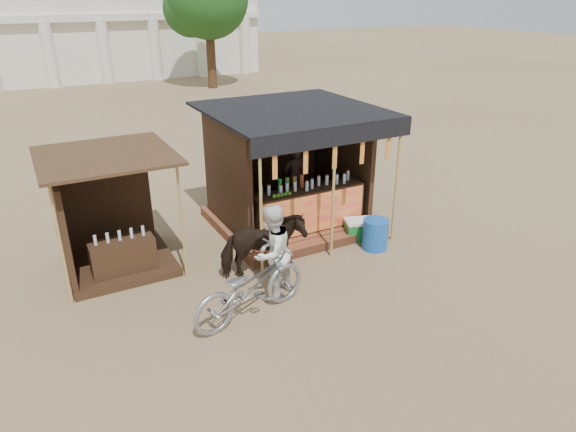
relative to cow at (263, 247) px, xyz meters
The scene contains 11 objects.
ground 1.68m from the cow, 65.06° to the right, with size 120.00×120.00×0.00m, color #846B4C.
main_stall 2.60m from the cow, 49.72° to the left, with size 3.60×3.61×2.78m.
secondary_stall 3.12m from the cow, 143.85° to the left, with size 2.40×2.40×2.38m.
cow is the anchor object (origin of this frame).
motorbike 1.29m from the cow, 125.04° to the right, with size 0.78×2.22×1.17m, color gray.
bystander 0.69m from the cow, 101.59° to the right, with size 0.86×0.67×1.77m, color silver.
blue_barrel 2.68m from the cow, ahead, with size 0.55×0.55×0.67m, color #164FA8.
red_crate 3.11m from the cow, ahead, with size 0.38×0.45×0.30m, color maroon.
cooler 2.73m from the cow, 11.58° to the left, with size 0.75×0.62×0.46m.
background_building 28.77m from the cow, 92.71° to the left, with size 26.00×7.45×8.18m.
tree 22.09m from the cow, 72.70° to the left, with size 4.50×4.40×7.00m.
Camera 1 is at (-4.30, -6.45, 5.12)m, focal length 32.00 mm.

